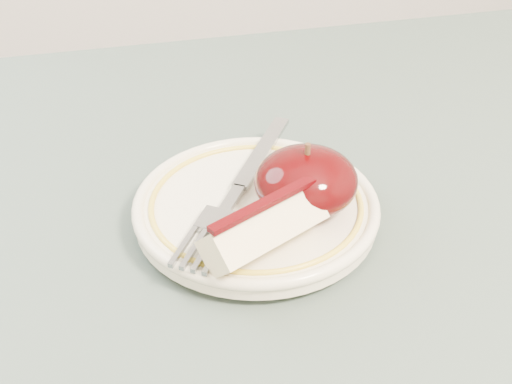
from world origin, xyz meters
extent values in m
cylinder|color=brown|center=(0.40, 0.40, 0.35)|extent=(0.05, 0.05, 0.71)
cube|color=#3E4D47|center=(0.00, 0.00, 0.73)|extent=(0.90, 0.90, 0.04)
cylinder|color=beige|center=(0.01, 0.11, 0.75)|extent=(0.10, 0.10, 0.01)
cylinder|color=beige|center=(0.01, 0.11, 0.76)|extent=(0.18, 0.18, 0.01)
torus|color=beige|center=(0.01, 0.11, 0.77)|extent=(0.18, 0.18, 0.01)
torus|color=gold|center=(0.01, 0.11, 0.77)|extent=(0.16, 0.16, 0.00)
ellipsoid|color=black|center=(0.05, 0.10, 0.79)|extent=(0.07, 0.07, 0.05)
cylinder|color=#472D19|center=(0.05, 0.10, 0.82)|extent=(0.00, 0.00, 0.01)
cube|color=beige|center=(0.01, 0.06, 0.79)|extent=(0.09, 0.07, 0.04)
cube|color=#340104|center=(0.01, 0.06, 0.81)|extent=(0.08, 0.05, 0.00)
cube|color=gray|center=(0.03, 0.17, 0.77)|extent=(0.07, 0.10, 0.00)
cube|color=gray|center=(0.00, 0.11, 0.77)|extent=(0.02, 0.03, 0.00)
cube|color=gray|center=(-0.02, 0.09, 0.77)|extent=(0.04, 0.04, 0.00)
cube|color=gray|center=(-0.02, 0.05, 0.77)|extent=(0.03, 0.04, 0.00)
cube|color=gray|center=(-0.03, 0.06, 0.77)|extent=(0.03, 0.04, 0.00)
cube|color=gray|center=(-0.04, 0.06, 0.77)|extent=(0.03, 0.04, 0.00)
cube|color=gray|center=(-0.04, 0.07, 0.77)|extent=(0.03, 0.04, 0.00)
camera|label=1|loc=(-0.08, -0.30, 1.08)|focal=50.00mm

